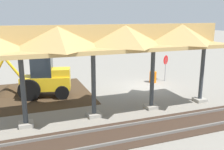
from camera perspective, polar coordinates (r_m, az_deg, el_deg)
The scene contains 8 objects.
ground_plane at distance 19.29m, azimuth 7.59°, elevation -2.73°, with size 120.00×120.00×0.00m, color gray.
dirt_work_zone at distance 18.13m, azimuth -18.61°, elevation -4.38°, with size 8.34×7.00×0.01m, color #42301E.
platform_canopy at distance 12.73m, azimuth -4.41°, elevation 8.11°, with size 15.22×3.20×4.90m.
rail_tracks at distance 14.12m, azimuth 20.48°, elevation -9.54°, with size 60.00×2.58×0.15m.
stop_sign at distance 21.09m, azimuth 12.16°, elevation 2.78°, with size 0.66×0.43×2.15m.
backhoe at distance 17.14m, azimuth -15.40°, elevation -0.79°, with size 5.37×2.43×2.82m.
dirt_mound at distance 18.88m, azimuth -22.26°, elevation -4.00°, with size 3.85×3.85×1.39m, color #42301E.
traffic_barrel at distance 20.57m, azimuth 9.34°, elevation -0.46°, with size 0.56×0.56×0.90m, color orange.
Camera 1 is at (8.81, 16.30, 5.35)m, focal length 40.00 mm.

